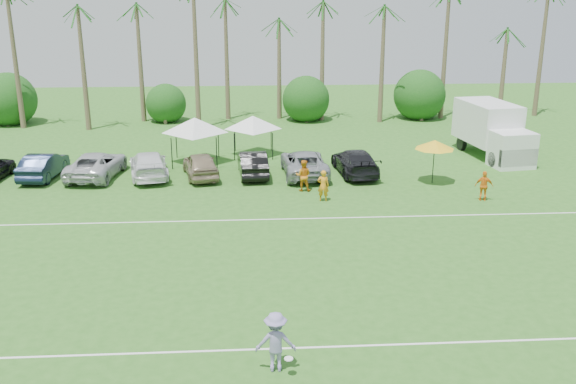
{
  "coord_description": "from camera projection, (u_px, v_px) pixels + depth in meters",
  "views": [
    {
      "loc": [
        0.96,
        -15.93,
        10.97
      ],
      "look_at": [
        2.83,
        13.42,
        1.6
      ],
      "focal_mm": 40.0,
      "sensor_mm": 36.0,
      "label": 1
    }
  ],
  "objects": [
    {
      "name": "palm_tree_3",
      "position": [
        133.0,
        0.0,
        51.02
      ],
      "size": [
        2.4,
        2.4,
        11.9
      ],
      "color": "brown",
      "rests_on": "ground"
    },
    {
      "name": "bush_tree_3",
      "position": [
        420.0,
        98.0,
        55.93
      ],
      "size": [
        4.0,
        4.0,
        4.0
      ],
      "color": "brown",
      "rests_on": "ground"
    },
    {
      "name": "field_lines",
      "position": [
        227.0,
        271.0,
        26.03
      ],
      "size": [
        80.0,
        12.1,
        0.01
      ],
      "color": "white",
      "rests_on": "ground"
    },
    {
      "name": "bush_tree_0",
      "position": [
        10.0,
        103.0,
        53.81
      ],
      "size": [
        4.0,
        4.0,
        4.0
      ],
      "color": "brown",
      "rests_on": "ground"
    },
    {
      "name": "palm_tree_10",
      "position": [
        512.0,
        10.0,
        53.15
      ],
      "size": [
        2.4,
        2.4,
        10.9
      ],
      "color": "brown",
      "rests_on": "ground"
    },
    {
      "name": "parked_car_2",
      "position": [
        96.0,
        165.0,
        38.82
      ],
      "size": [
        3.16,
        5.78,
        1.54
      ],
      "primitive_type": "imported",
      "rotation": [
        0.0,
        0.0,
        3.03
      ],
      "color": "#BCBEC0",
      "rests_on": "ground"
    },
    {
      "name": "palm_tree_2",
      "position": [
        83.0,
        11.0,
        51.03
      ],
      "size": [
        2.4,
        2.4,
        10.9
      ],
      "color": "brown",
      "rests_on": "ground"
    },
    {
      "name": "canopy_tent_right",
      "position": [
        253.0,
        116.0,
        43.28
      ],
      "size": [
        3.95,
        3.95,
        3.2
      ],
      "color": "black",
      "rests_on": "ground"
    },
    {
      "name": "palm_tree_4",
      "position": [
        185.0,
        33.0,
        52.04
      ],
      "size": [
        2.4,
        2.4,
        8.9
      ],
      "color": "brown",
      "rests_on": "ground"
    },
    {
      "name": "palm_tree_7",
      "position": [
        332.0,
        0.0,
        51.99
      ],
      "size": [
        2.4,
        2.4,
        11.9
      ],
      "color": "brown",
      "rests_on": "ground"
    },
    {
      "name": "palm_tree_9",
      "position": [
        452.0,
        21.0,
        53.11
      ],
      "size": [
        2.4,
        2.4,
        9.9
      ],
      "color": "brown",
      "rests_on": "ground"
    },
    {
      "name": "palm_tree_8",
      "position": [
        392.0,
        32.0,
        53.07
      ],
      "size": [
        2.4,
        2.4,
        8.9
      ],
      "color": "brown",
      "rests_on": "ground"
    },
    {
      "name": "palm_tree_1",
      "position": [
        20.0,
        23.0,
        50.99
      ],
      "size": [
        2.4,
        2.4,
        9.9
      ],
      "color": "brown",
      "rests_on": "ground"
    },
    {
      "name": "frisbee_player",
      "position": [
        276.0,
        342.0,
        19.04
      ],
      "size": [
        1.24,
        0.87,
        1.89
      ],
      "rotation": [
        0.0,
        0.0,
        3.11
      ],
      "color": "#8B80B6",
      "rests_on": "ground"
    },
    {
      "name": "bush_tree_2",
      "position": [
        306.0,
        99.0,
        55.33
      ],
      "size": [
        4.0,
        4.0,
        4.0
      ],
      "color": "brown",
      "rests_on": "ground"
    },
    {
      "name": "parked_car_5",
      "position": [
        253.0,
        163.0,
        39.12
      ],
      "size": [
        1.95,
        4.76,
        1.54
      ],
      "primitive_type": "imported",
      "rotation": [
        0.0,
        0.0,
        3.21
      ],
      "color": "black",
      "rests_on": "ground"
    },
    {
      "name": "parked_car_1",
      "position": [
        43.0,
        166.0,
        38.63
      ],
      "size": [
        1.99,
        4.78,
        1.54
      ],
      "primitive_type": "imported",
      "rotation": [
        0.0,
        0.0,
        3.06
      ],
      "color": "#111C32",
      "rests_on": "ground"
    },
    {
      "name": "parked_car_6",
      "position": [
        304.0,
        163.0,
        39.18
      ],
      "size": [
        2.76,
        5.62,
        1.54
      ],
      "primitive_type": "imported",
      "rotation": [
        0.0,
        0.0,
        3.18
      ],
      "color": "#95999E",
      "rests_on": "ground"
    },
    {
      "name": "sideline_player_b",
      "position": [
        303.0,
        176.0,
        36.1
      ],
      "size": [
        0.98,
        0.82,
        1.79
      ],
      "primitive_type": "imported",
      "rotation": [
        0.0,
        0.0,
        2.96
      ],
      "color": "orange",
      "rests_on": "ground"
    },
    {
      "name": "parked_car_3",
      "position": [
        149.0,
        164.0,
        38.86
      ],
      "size": [
        3.11,
        5.6,
        1.54
      ],
      "primitive_type": "imported",
      "rotation": [
        0.0,
        0.0,
        3.33
      ],
      "color": "white",
      "rests_on": "ground"
    },
    {
      "name": "box_truck",
      "position": [
        493.0,
        129.0,
        43.1
      ],
      "size": [
        3.54,
        7.26,
        3.59
      ],
      "rotation": [
        0.0,
        0.0,
        0.14
      ],
      "color": "white",
      "rests_on": "ground"
    },
    {
      "name": "market_umbrella",
      "position": [
        435.0,
        145.0,
        37.12
      ],
      "size": [
        2.32,
        2.32,
        2.59
      ],
      "color": "black",
      "rests_on": "ground"
    },
    {
      "name": "sideline_player_c",
      "position": [
        484.0,
        186.0,
        34.48
      ],
      "size": [
        1.03,
        0.63,
        1.63
      ],
      "primitive_type": "imported",
      "rotation": [
        0.0,
        0.0,
        2.88
      ],
      "color": "orange",
      "rests_on": "ground"
    },
    {
      "name": "palm_tree_5",
      "position": [
        234.0,
        22.0,
        52.02
      ],
      "size": [
        2.4,
        2.4,
        9.9
      ],
      "color": "brown",
      "rests_on": "ground"
    },
    {
      "name": "sideline_player_a",
      "position": [
        323.0,
        186.0,
        34.39
      ],
      "size": [
        0.7,
        0.53,
        1.71
      ],
      "primitive_type": "imported",
      "rotation": [
        0.0,
        0.0,
        2.93
      ],
      "color": "orange",
      "rests_on": "ground"
    },
    {
      "name": "parked_car_4",
      "position": [
        201.0,
        165.0,
        38.77
      ],
      "size": [
        2.7,
        4.78,
        1.54
      ],
      "primitive_type": "imported",
      "rotation": [
        0.0,
        0.0,
        3.35
      ],
      "color": "gray",
      "rests_on": "ground"
    },
    {
      "name": "parked_car_7",
      "position": [
        355.0,
        162.0,
        39.45
      ],
      "size": [
        2.59,
        5.45,
        1.54
      ],
      "primitive_type": "imported",
      "rotation": [
        0.0,
        0.0,
        3.23
      ],
      "color": "black",
      "rests_on": "ground"
    },
    {
      "name": "palm_tree_11",
      "position": [
        560.0,
        0.0,
        53.14
      ],
      "size": [
        2.4,
        2.4,
        11.9
      ],
      "color": "brown",
      "rests_on": "ground"
    },
    {
      "name": "canopy_tent_left",
      "position": [
        195.0,
        118.0,
        41.25
      ],
      "size": [
        4.35,
        4.35,
        3.52
      ],
      "color": "black",
      "rests_on": "ground"
    },
    {
      "name": "palm_tree_6",
      "position": [
        283.0,
        11.0,
        52.0
      ],
      "size": [
        2.4,
        2.4,
        10.9
      ],
      "color": "brown",
      "rests_on": "ground"
    },
    {
      "name": "bush_tree_1",
      "position": [
        166.0,
        101.0,
        54.6
      ],
      "size": [
        4.0,
        4.0,
        4.0
      ],
      "color": "brown",
      "rests_on": "ground"
    }
  ]
}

